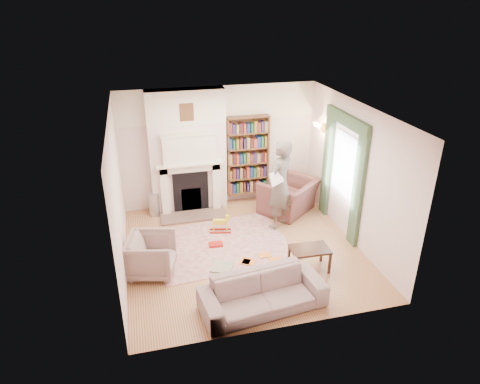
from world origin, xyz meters
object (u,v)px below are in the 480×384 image
object	(u,v)px
armchair_left	(152,255)
man_reading	(280,185)
armchair_reading	(289,196)
paraffin_heater	(154,204)
sofa	(263,293)
bookcase	(247,155)
coffee_table	(309,259)
rocking_horse	(220,224)

from	to	relation	value
armchair_left	man_reading	bearing A→B (deg)	-54.81
armchair_reading	paraffin_heater	distance (m)	3.09
man_reading	paraffin_heater	xyz separation A→B (m)	(-2.58, 1.16, -0.71)
sofa	man_reading	world-z (taller)	man_reading
bookcase	armchair_left	xyz separation A→B (m)	(-2.43, -2.47, -0.80)
armchair_reading	paraffin_heater	size ratio (longest dim) A/B	2.18
armchair_left	coffee_table	xyz separation A→B (m)	(2.79, -0.59, -0.15)
armchair_left	coffee_table	size ratio (longest dim) A/B	1.17
armchair_left	armchair_reading	bearing A→B (deg)	-48.57
armchair_reading	sofa	distance (m)	3.45
sofa	paraffin_heater	xyz separation A→B (m)	(-1.48, 3.64, -0.02)
sofa	rocking_horse	xyz separation A→B (m)	(-0.17, 2.52, -0.09)
man_reading	coffee_table	world-z (taller)	man_reading
sofa	rocking_horse	size ratio (longest dim) A/B	4.34
armchair_reading	sofa	bearing A→B (deg)	24.69
coffee_table	bookcase	bearing A→B (deg)	98.36
armchair_left	rocking_horse	world-z (taller)	armchair_left
coffee_table	paraffin_heater	size ratio (longest dim) A/B	1.27
sofa	rocking_horse	distance (m)	2.53
armchair_left	rocking_horse	bearing A→B (deg)	-39.09
bookcase	armchair_reading	bearing A→B (deg)	-45.02
armchair_left	man_reading	world-z (taller)	man_reading
bookcase	armchair_reading	world-z (taller)	bookcase
man_reading	coffee_table	xyz separation A→B (m)	(0.02, -1.67, -0.76)
armchair_left	sofa	distance (m)	2.17
armchair_reading	sofa	xyz separation A→B (m)	(-1.56, -3.08, -0.10)
armchair_left	paraffin_heater	bearing A→B (deg)	9.17
armchair_reading	armchair_left	bearing A→B (deg)	-10.87
sofa	man_reading	xyz separation A→B (m)	(1.11, 2.48, 0.69)
armchair_reading	sofa	world-z (taller)	armchair_reading
armchair_reading	man_reading	size ratio (longest dim) A/B	0.61
armchair_reading	coffee_table	world-z (taller)	armchair_reading
paraffin_heater	rocking_horse	distance (m)	1.72
coffee_table	rocking_horse	world-z (taller)	coffee_table
coffee_table	rocking_horse	bearing A→B (deg)	129.02
armchair_left	man_reading	distance (m)	3.03
bookcase	rocking_horse	size ratio (longest dim) A/B	4.01
bookcase	coffee_table	bearing A→B (deg)	-83.39
armchair_reading	coffee_table	xyz separation A→B (m)	(-0.43, -2.27, -0.16)
armchair_left	sofa	size ratio (longest dim) A/B	0.41
bookcase	armchair_reading	xyz separation A→B (m)	(0.78, -0.78, -0.79)
bookcase	sofa	xyz separation A→B (m)	(-0.77, -3.86, -0.88)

